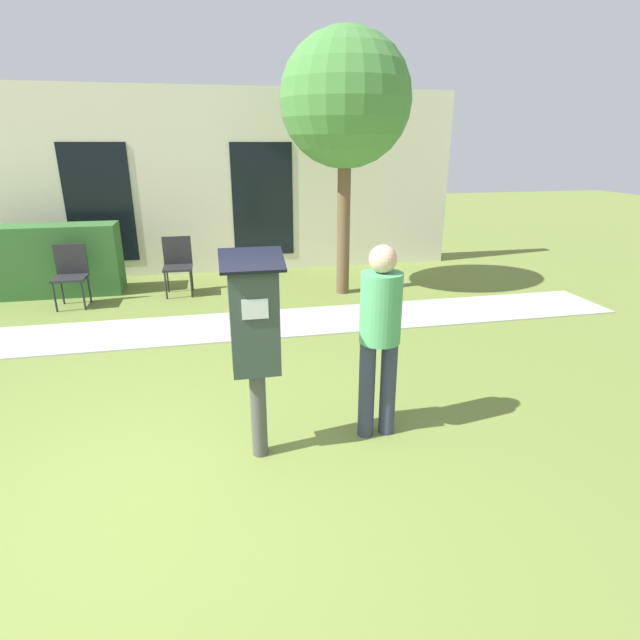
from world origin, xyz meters
name	(u,v)px	position (x,y,z in m)	size (l,w,h in m)	color
ground_plane	(157,503)	(0.00, 0.00, 0.00)	(40.00, 40.00, 0.00)	olive
sidewalk	(182,330)	(0.00, 3.34, 0.01)	(12.00, 1.10, 0.02)	#B7B2A8
building_facade	(182,184)	(0.00, 6.52, 1.60)	(10.00, 0.26, 3.20)	beige
parking_meter	(255,331)	(0.73, 0.43, 1.02)	(0.44, 0.31, 1.59)	#4C4C4C
person_standing	(380,328)	(1.70, 0.52, 0.93)	(0.32, 0.32, 1.58)	#333851
outdoor_chair_left	(71,271)	(-1.59, 4.78, 0.53)	(0.44, 0.44, 0.90)	#262628
outdoor_chair_middle	(178,261)	(-0.10, 5.11, 0.53)	(0.44, 0.44, 0.90)	#262628
hedge_row	(43,261)	(-2.15, 5.45, 0.55)	(2.28, 0.60, 1.10)	#33662D
tree	(345,101)	(2.46, 4.61, 2.84)	(1.90, 1.90, 3.82)	brown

